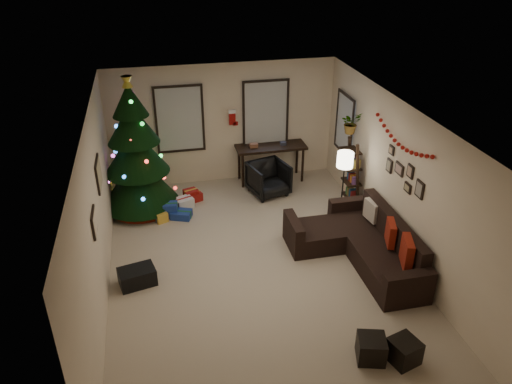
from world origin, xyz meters
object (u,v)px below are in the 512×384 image
Objects in this scene: desk at (271,150)px; desk_chair at (268,179)px; christmas_tree at (136,156)px; bookshelf at (352,177)px; sofa at (362,244)px.

desk_chair is (-0.21, -0.65, -0.39)m from desk.
christmas_tree is 1.87× the size of bookshelf.
christmas_tree is 4.67m from sofa.
bookshelf is (1.49, -1.03, 0.39)m from desk_chair.
desk reaches higher than desk_chair.
sofa is at bearing -34.56° from christmas_tree.
desk_chair is at bearing 1.40° from christmas_tree.
bookshelf is at bearing -52.75° from desk.
sofa is at bearing -105.14° from bookshelf.
sofa reaches higher than desk_chair.
christmas_tree is at bearing -166.28° from desk.
christmas_tree is 2.85m from desk_chair.
desk_chair is at bearing 111.44° from sofa.
desk_chair is (-1.05, 2.66, 0.09)m from sofa.
christmas_tree reaches higher than desk_chair.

